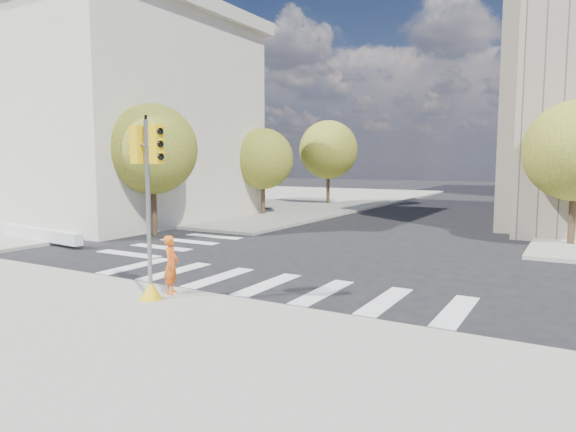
# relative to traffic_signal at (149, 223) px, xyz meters

# --- Properties ---
(ground) EXTENTS (160.00, 160.00, 0.00)m
(ground) POSITION_rel_traffic_signal_xyz_m (1.53, 5.30, -2.10)
(ground) COLOR black
(ground) RESTS_ON ground
(sidewalk_far_left) EXTENTS (28.00, 40.00, 0.15)m
(sidewalk_far_left) POSITION_rel_traffic_signal_xyz_m (-18.47, 31.30, -2.03)
(sidewalk_far_left) COLOR gray
(sidewalk_far_left) RESTS_ON ground
(classical_building) EXTENTS (19.00, 15.00, 12.70)m
(classical_building) POSITION_rel_traffic_signal_xyz_m (-18.47, 13.30, 4.34)
(classical_building) COLOR beige
(classical_building) RESTS_ON ground
(tree_lw_near) EXTENTS (4.40, 4.40, 6.41)m
(tree_lw_near) POSITION_rel_traffic_signal_xyz_m (-8.97, 9.30, 2.10)
(tree_lw_near) COLOR #382616
(tree_lw_near) RESTS_ON ground
(tree_lw_mid) EXTENTS (4.00, 4.00, 5.77)m
(tree_lw_mid) POSITION_rel_traffic_signal_xyz_m (-8.97, 19.30, 1.66)
(tree_lw_mid) COLOR #382616
(tree_lw_mid) RESTS_ON ground
(tree_lw_far) EXTENTS (4.80, 4.80, 6.95)m
(tree_lw_far) POSITION_rel_traffic_signal_xyz_m (-8.97, 29.30, 2.44)
(tree_lw_far) COLOR #382616
(tree_lw_far) RESTS_ON ground
(tree_re_near) EXTENTS (4.20, 4.20, 6.16)m
(tree_re_near) POSITION_rel_traffic_signal_xyz_m (9.03, 15.30, 1.95)
(tree_re_near) COLOR #382616
(tree_re_near) RESTS_ON ground
(traffic_signal) EXTENTS (1.08, 0.56, 4.60)m
(traffic_signal) POSITION_rel_traffic_signal_xyz_m (0.00, 0.00, 0.00)
(traffic_signal) COLOR #E0AB0B
(traffic_signal) RESTS_ON sidewalk_near
(photographer) EXTENTS (0.57, 0.67, 1.55)m
(photographer) POSITION_rel_traffic_signal_xyz_m (0.07, 0.70, -1.18)
(photographer) COLOR #DC5514
(photographer) RESTS_ON sidewalk_near
(planter_wall) EXTENTS (6.01, 1.03, 0.50)m
(planter_wall) POSITION_rel_traffic_signal_xyz_m (-11.47, 4.82, -1.70)
(planter_wall) COLOR silver
(planter_wall) RESTS_ON sidewalk_left_near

